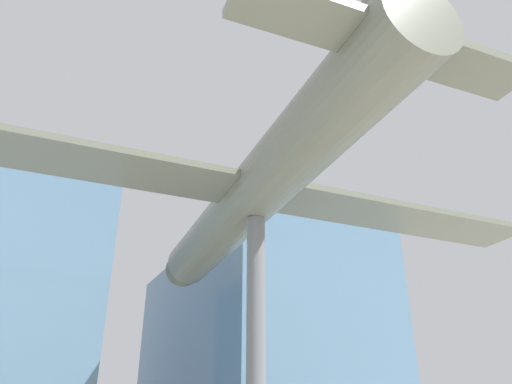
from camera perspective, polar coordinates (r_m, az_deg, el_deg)
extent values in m
cube|color=slate|center=(28.09, -0.21, -18.32)|extent=(8.55, 15.08, 10.47)
cube|color=slate|center=(29.34, -0.19, -7.54)|extent=(0.36, 14.33, 0.60)
cylinder|color=slate|center=(12.62, 0.00, -17.45)|extent=(0.48, 0.48, 6.79)
cylinder|color=slate|center=(13.88, 0.00, 0.00)|extent=(2.68, 14.24, 1.63)
cube|color=slate|center=(13.88, 0.00, 0.00)|extent=(18.57, 3.23, 0.18)
cube|color=slate|center=(9.43, 15.17, 16.14)|extent=(5.97, 1.44, 0.18)
cone|color=slate|center=(20.58, -8.11, -8.50)|extent=(1.45, 1.03, 1.38)
sphere|color=black|center=(21.18, -8.57, -8.97)|extent=(0.44, 0.44, 0.44)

